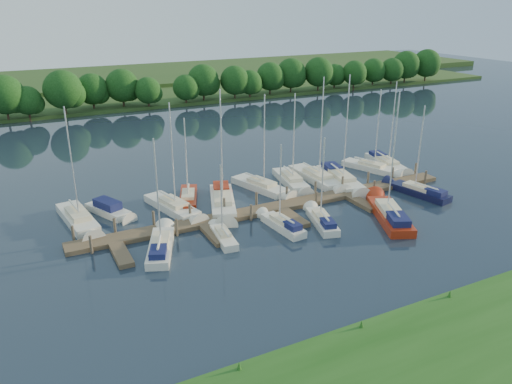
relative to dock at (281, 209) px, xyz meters
name	(u,v)px	position (x,y,z in m)	size (l,w,h in m)	color
ground	(324,242)	(0.00, -7.31, -0.20)	(260.00, 260.00, 0.00)	#182131
near_bank	(479,349)	(0.00, -23.31, 0.05)	(90.00, 10.00, 0.50)	#1C4D16
dock	(281,209)	(0.00, 0.00, 0.00)	(40.00, 6.00, 0.40)	brown
mooring_pilings	(276,202)	(0.00, 1.13, 0.40)	(38.24, 2.84, 2.00)	#473D33
far_shore	(123,96)	(0.00, 67.69, 0.10)	(180.00, 30.00, 0.60)	#224219
distant_hill	(100,78)	(0.00, 92.69, 0.50)	(220.00, 40.00, 1.40)	#395324
treeline	(127,87)	(-1.75, 54.56, 3.97)	(145.69, 9.42, 8.31)	#38281C
sailboat_n_0	(79,221)	(-18.02, 5.81, 0.09)	(3.00, 8.93, 11.39)	silver
motorboat	(110,211)	(-15.07, 6.79, 0.16)	(3.67, 5.95, 1.75)	silver
sailboat_n_2	(174,208)	(-9.29, 4.75, 0.08)	(3.75, 8.76, 11.08)	silver
sailboat_n_3	(188,199)	(-7.22, 6.53, 0.07)	(3.73, 7.02, 9.00)	#99240E
sailboat_n_4	(223,203)	(-4.61, 3.74, 0.14)	(4.90, 9.50, 12.15)	silver
sailboat_n_5	(262,188)	(1.02, 5.99, 0.08)	(3.96, 8.50, 10.80)	silver
sailboat_n_6	(292,182)	(4.80, 6.14, 0.08)	(3.16, 8.37, 10.60)	silver
sailboat_n_7	(318,179)	(7.87, 5.56, 0.08)	(2.29, 9.55, 12.16)	silver
sailboat_n_8	(341,180)	(9.95, 3.97, 0.13)	(4.00, 10.01, 12.51)	silver
sailboat_n_9	(372,168)	(15.93, 5.89, 0.07)	(4.16, 7.90, 10.10)	silver
sailboat_n_10	(387,164)	(18.57, 6.37, 0.11)	(3.40, 8.66, 10.77)	silver
sailboat_s_0	(161,247)	(-12.81, -2.52, 0.12)	(4.07, 7.53, 9.74)	silver
sailboat_s_1	(223,237)	(-7.51, -3.10, 0.07)	(1.76, 5.37, 7.00)	silver
sailboat_s_2	(282,225)	(-1.90, -3.44, 0.13)	(1.92, 6.22, 8.13)	silver
sailboat_s_3	(322,221)	(1.81, -4.26, 0.12)	(3.00, 6.55, 8.45)	silver
sailboat_s_4	(389,215)	(8.19, -5.99, 0.14)	(5.49, 9.45, 12.30)	#99240E
sailboat_s_5	(418,192)	(15.05, -2.61, 0.12)	(3.11, 7.71, 9.78)	#0F1233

